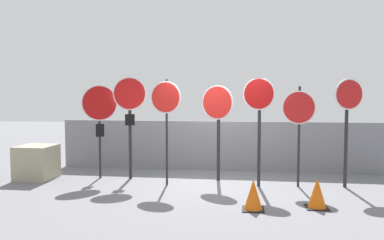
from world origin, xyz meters
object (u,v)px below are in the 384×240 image
(stop_sign_5, at_px, (299,114))
(storage_crate, at_px, (37,162))
(stop_sign_1, at_px, (130,106))
(stop_sign_4, at_px, (259,108))
(stop_sign_0, at_px, (100,109))
(traffic_cone_1, at_px, (253,195))
(stop_sign_3, at_px, (218,113))
(traffic_cone_0, at_px, (317,193))
(stop_sign_2, at_px, (166,105))
(stop_sign_6, at_px, (348,111))

(stop_sign_5, bearing_deg, storage_crate, -158.06)
(stop_sign_1, xyz_separation_m, stop_sign_4, (3.18, -0.41, -0.01))
(stop_sign_0, relative_size, stop_sign_4, 0.94)
(stop_sign_5, relative_size, traffic_cone_1, 4.06)
(stop_sign_3, bearing_deg, traffic_cone_0, -21.41)
(stop_sign_0, xyz_separation_m, stop_sign_4, (3.96, -0.38, 0.06))
(stop_sign_4, relative_size, traffic_cone_1, 4.41)
(stop_sign_1, distance_m, traffic_cone_0, 4.89)
(stop_sign_1, bearing_deg, stop_sign_3, -13.03)
(stop_sign_2, distance_m, traffic_cone_1, 3.06)
(stop_sign_1, distance_m, storage_crate, 2.77)
(traffic_cone_1, bearing_deg, stop_sign_6, 42.58)
(stop_sign_0, bearing_deg, stop_sign_4, -35.58)
(stop_sign_0, distance_m, stop_sign_5, 4.88)
(storage_crate, bearing_deg, stop_sign_5, 0.13)
(stop_sign_6, distance_m, traffic_cone_0, 2.46)
(stop_sign_4, relative_size, storage_crate, 2.91)
(stop_sign_4, xyz_separation_m, stop_sign_5, (0.91, 0.11, -0.14))
(stop_sign_0, height_order, stop_sign_3, stop_sign_0)
(stop_sign_3, bearing_deg, storage_crate, -151.71)
(stop_sign_1, xyz_separation_m, traffic_cone_1, (3.02, -2.21, -1.56))
(stop_sign_3, xyz_separation_m, storage_crate, (-4.56, -0.38, -1.25))
(stop_sign_1, bearing_deg, stop_sign_2, -41.80)
(stop_sign_0, bearing_deg, traffic_cone_0, -51.01)
(storage_crate, bearing_deg, stop_sign_0, 10.40)
(traffic_cone_0, xyz_separation_m, storage_crate, (-6.57, 1.62, 0.15))
(stop_sign_0, relative_size, stop_sign_5, 1.02)
(traffic_cone_1, relative_size, storage_crate, 0.66)
(stop_sign_0, relative_size, stop_sign_3, 1.01)
(stop_sign_3, relative_size, storage_crate, 2.72)
(storage_crate, bearing_deg, traffic_cone_1, -19.42)
(traffic_cone_1, bearing_deg, storage_crate, 160.58)
(stop_sign_2, height_order, storage_crate, stop_sign_2)
(stop_sign_3, xyz_separation_m, stop_sign_4, (0.98, -0.47, 0.15))
(stop_sign_1, distance_m, traffic_cone_1, 4.05)
(stop_sign_4, height_order, storage_crate, stop_sign_4)
(stop_sign_6, relative_size, traffic_cone_0, 4.37)
(stop_sign_2, xyz_separation_m, traffic_cone_1, (1.98, -1.68, -1.61))
(stop_sign_5, distance_m, storage_crate, 6.57)
(traffic_cone_0, distance_m, storage_crate, 6.77)
(stop_sign_1, relative_size, stop_sign_5, 1.11)
(stop_sign_2, height_order, traffic_cone_1, stop_sign_2)
(stop_sign_2, distance_m, stop_sign_6, 4.16)
(stop_sign_5, distance_m, stop_sign_6, 1.10)
(stop_sign_0, height_order, traffic_cone_1, stop_sign_0)
(stop_sign_0, xyz_separation_m, storage_crate, (-1.58, -0.29, -1.34))
(stop_sign_4, xyz_separation_m, storage_crate, (-5.54, 0.09, -1.40))
(stop_sign_0, height_order, stop_sign_4, stop_sign_4)
(stop_sign_2, xyz_separation_m, traffic_cone_0, (3.18, -1.41, -1.61))
(stop_sign_3, distance_m, stop_sign_4, 1.09)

